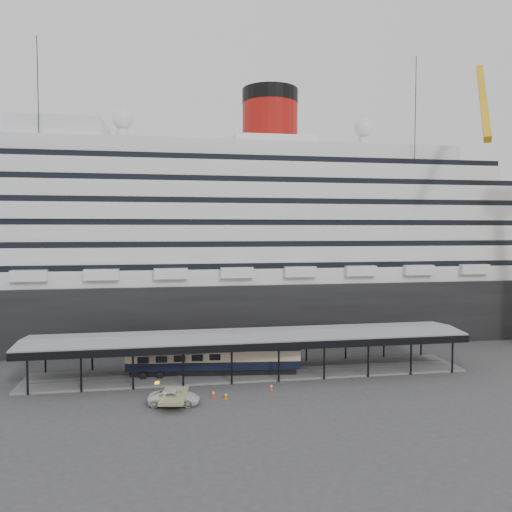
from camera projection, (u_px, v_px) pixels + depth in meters
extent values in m
plane|color=#37373A|center=(257.00, 385.00, 59.57)|extent=(200.00, 200.00, 0.00)
cube|color=black|center=(227.00, 304.00, 90.80)|extent=(130.00, 30.00, 10.00)
cylinder|color=#9B100C|center=(270.00, 126.00, 90.46)|extent=(10.00, 10.00, 9.00)
cylinder|color=black|center=(270.00, 97.00, 90.19)|extent=(10.10, 10.10, 2.50)
sphere|color=silver|center=(122.00, 119.00, 86.03)|extent=(3.60, 3.60, 3.60)
sphere|color=silver|center=(364.00, 128.00, 93.50)|extent=(3.60, 3.60, 3.60)
cube|color=slate|center=(250.00, 372.00, 64.48)|extent=(56.00, 8.00, 0.24)
cube|color=slate|center=(251.00, 373.00, 63.77)|extent=(54.00, 0.08, 0.10)
cube|color=slate|center=(249.00, 370.00, 65.18)|extent=(54.00, 0.08, 0.10)
cube|color=black|center=(256.00, 347.00, 59.83)|extent=(56.00, 0.18, 0.90)
cube|color=black|center=(245.00, 332.00, 68.69)|extent=(56.00, 0.18, 0.90)
cube|color=slate|center=(250.00, 334.00, 64.22)|extent=(56.00, 9.00, 0.24)
cylinder|color=black|center=(40.00, 196.00, 74.78)|extent=(0.12, 0.12, 47.21)
cube|color=gold|center=(483.00, 100.00, 79.04)|extent=(11.42, 18.78, 16.80)
cylinder|color=black|center=(414.00, 200.00, 83.39)|extent=(0.12, 0.12, 47.21)
imported|color=silver|center=(174.00, 398.00, 52.92)|extent=(5.70, 3.19, 1.51)
cube|color=black|center=(214.00, 371.00, 63.67)|extent=(21.03, 4.67, 0.70)
cube|color=black|center=(214.00, 364.00, 63.62)|extent=(22.06, 5.18, 1.09)
cube|color=#C7B490|center=(214.00, 354.00, 63.56)|extent=(22.07, 5.22, 1.29)
cube|color=black|center=(214.00, 348.00, 63.51)|extent=(22.06, 5.18, 0.40)
cube|color=#EA3A0D|center=(213.00, 397.00, 55.32)|extent=(0.42, 0.42, 0.03)
cone|color=#EA3A0D|center=(213.00, 393.00, 55.30)|extent=(0.36, 0.36, 0.80)
cylinder|color=white|center=(213.00, 393.00, 55.30)|extent=(0.26, 0.26, 0.16)
cube|color=orange|center=(226.00, 399.00, 54.68)|extent=(0.52, 0.52, 0.03)
cone|color=orange|center=(226.00, 395.00, 54.66)|extent=(0.44, 0.44, 0.77)
cylinder|color=white|center=(226.00, 395.00, 54.65)|extent=(0.25, 0.25, 0.15)
cube|color=#F6450D|center=(271.00, 390.00, 57.73)|extent=(0.50, 0.50, 0.03)
cone|color=#F6450D|center=(271.00, 387.00, 57.71)|extent=(0.42, 0.42, 0.76)
cylinder|color=white|center=(271.00, 386.00, 57.71)|extent=(0.24, 0.24, 0.15)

